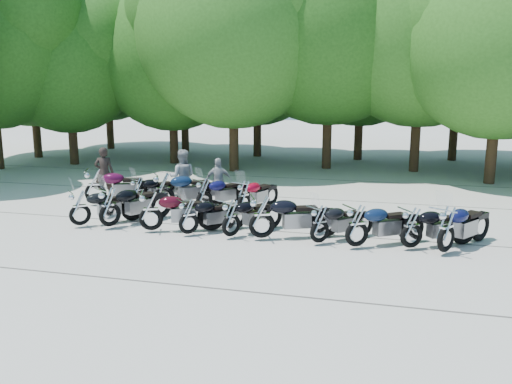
% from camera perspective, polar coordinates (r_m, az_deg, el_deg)
% --- Properties ---
extents(ground, '(90.00, 90.00, 0.00)m').
position_cam_1_polar(ground, '(14.02, -1.53, -5.61)').
color(ground, '#9D998E').
rests_on(ground, ground).
extents(tree_0, '(7.50, 7.50, 9.21)m').
position_cam_1_polar(tree_0, '(32.18, -22.65, 13.06)').
color(tree_0, '#3A2614').
rests_on(tree_0, ground).
extents(tree_1, '(6.97, 6.97, 8.55)m').
position_cam_1_polar(tree_1, '(28.81, -19.20, 12.80)').
color(tree_1, '#3A2614').
rests_on(tree_1, ground).
extents(tree_2, '(7.31, 7.31, 8.97)m').
position_cam_1_polar(tree_2, '(27.97, -8.90, 13.85)').
color(tree_2, '#3A2614').
rests_on(tree_2, ground).
extents(tree_3, '(8.70, 8.70, 10.67)m').
position_cam_1_polar(tree_3, '(25.28, -2.45, 16.53)').
color(tree_3, '#3A2614').
rests_on(tree_3, ground).
extents(tree_4, '(9.13, 9.13, 11.20)m').
position_cam_1_polar(tree_4, '(26.27, 7.79, 16.94)').
color(tree_4, '#3A2614').
rests_on(tree_4, ground).
extents(tree_5, '(9.04, 9.04, 11.10)m').
position_cam_1_polar(tree_5, '(26.21, 17.08, 16.42)').
color(tree_5, '#3A2614').
rests_on(tree_5, ground).
extents(tree_6, '(8.00, 8.00, 9.82)m').
position_cam_1_polar(tree_6, '(24.06, 24.44, 14.57)').
color(tree_6, '#3A2614').
rests_on(tree_6, ground).
extents(tree_9, '(7.59, 7.59, 9.32)m').
position_cam_1_polar(tree_9, '(35.02, -15.49, 13.44)').
color(tree_9, '#3A2614').
rests_on(tree_9, ground).
extents(tree_10, '(7.78, 7.78, 9.55)m').
position_cam_1_polar(tree_10, '(32.20, -7.69, 14.19)').
color(tree_10, '#3A2614').
rests_on(tree_10, ground).
extents(tree_11, '(7.56, 7.56, 9.28)m').
position_cam_1_polar(tree_11, '(30.27, 0.14, 14.16)').
color(tree_11, '#3A2614').
rests_on(tree_11, ground).
extents(tree_12, '(7.88, 7.88, 9.67)m').
position_cam_1_polar(tree_12, '(29.45, 11.06, 14.47)').
color(tree_12, '#3A2614').
rests_on(tree_12, ground).
extents(tree_13, '(8.31, 8.31, 10.20)m').
position_cam_1_polar(tree_13, '(30.56, 20.70, 14.43)').
color(tree_13, '#3A2614').
rests_on(tree_13, ground).
extents(motorcycle_0, '(2.01, 1.99, 1.22)m').
position_cam_1_polar(motorcycle_0, '(16.35, -18.08, -1.47)').
color(motorcycle_0, black).
rests_on(motorcycle_0, ground).
extents(motorcycle_1, '(1.86, 2.40, 1.34)m').
position_cam_1_polar(motorcycle_1, '(15.95, -15.17, -1.40)').
color(motorcycle_1, black).
rests_on(motorcycle_1, ground).
extents(motorcycle_2, '(2.42, 1.50, 1.31)m').
position_cam_1_polar(motorcycle_2, '(15.27, -11.02, -1.84)').
color(motorcycle_2, '#350711').
rests_on(motorcycle_2, ground).
extents(motorcycle_3, '(1.88, 1.86, 1.15)m').
position_cam_1_polar(motorcycle_3, '(14.80, -7.12, -2.46)').
color(motorcycle_3, black).
rests_on(motorcycle_3, ground).
extents(motorcycle_4, '(1.71, 2.11, 1.19)m').
position_cam_1_polar(motorcycle_4, '(14.47, -2.64, -2.62)').
color(motorcycle_4, black).
rests_on(motorcycle_4, ground).
extents(motorcycle_5, '(2.51, 1.67, 1.37)m').
position_cam_1_polar(motorcycle_5, '(14.25, 0.63, -2.47)').
color(motorcycle_5, black).
rests_on(motorcycle_5, ground).
extents(motorcycle_6, '(1.88, 1.92, 1.16)m').
position_cam_1_polar(motorcycle_6, '(13.99, 6.73, -3.25)').
color(motorcycle_6, black).
rests_on(motorcycle_6, ground).
extents(motorcycle_7, '(2.25, 1.85, 1.28)m').
position_cam_1_polar(motorcycle_7, '(13.77, 10.59, -3.37)').
color(motorcycle_7, '#0C1A37').
rests_on(motorcycle_7, ground).
extents(motorcycle_8, '(2.18, 1.72, 1.22)m').
position_cam_1_polar(motorcycle_8, '(14.00, 16.09, -3.49)').
color(motorcycle_8, black).
rests_on(motorcycle_8, ground).
extents(motorcycle_9, '(1.94, 2.38, 1.35)m').
position_cam_1_polar(motorcycle_9, '(13.87, 19.42, -3.58)').
color(motorcycle_9, '#0C0F37').
rests_on(motorcycle_9, ground).
extents(motorcycle_10, '(2.61, 1.66, 1.42)m').
position_cam_1_polar(motorcycle_10, '(19.03, -16.57, 0.70)').
color(motorcycle_10, '#3E0826').
rests_on(motorcycle_10, ground).
extents(motorcycle_11, '(1.65, 2.03, 1.15)m').
position_cam_1_polar(motorcycle_11, '(18.41, -12.28, 0.14)').
color(motorcycle_11, black).
rests_on(motorcycle_11, ground).
extents(motorcycle_12, '(2.45, 2.05, 1.40)m').
position_cam_1_polar(motorcycle_12, '(17.87, -9.70, 0.31)').
color(motorcycle_12, '#0E203E').
rests_on(motorcycle_12, ground).
extents(motorcycle_13, '(1.83, 2.16, 1.23)m').
position_cam_1_polar(motorcycle_13, '(17.43, -5.48, -0.14)').
color(motorcycle_13, '#0F0E3F').
rests_on(motorcycle_13, ground).
extents(motorcycle_14, '(1.38, 2.23, 1.21)m').
position_cam_1_polar(motorcycle_14, '(17.05, -1.29, -0.40)').
color(motorcycle_14, maroon).
rests_on(motorcycle_14, ground).
extents(rider_0, '(0.78, 0.64, 1.86)m').
position_cam_1_polar(rider_0, '(20.11, -15.69, 1.96)').
color(rider_0, black).
rests_on(rider_0, ground).
extents(rider_1, '(1.08, 0.94, 1.88)m').
position_cam_1_polar(rider_1, '(18.64, -7.76, 1.59)').
color(rider_1, '#99999C').
rests_on(rider_1, ground).
extents(rider_2, '(1.00, 0.66, 1.58)m').
position_cam_1_polar(rider_2, '(18.55, -3.95, 1.16)').
color(rider_2, '#9FA0A2').
rests_on(rider_2, ground).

